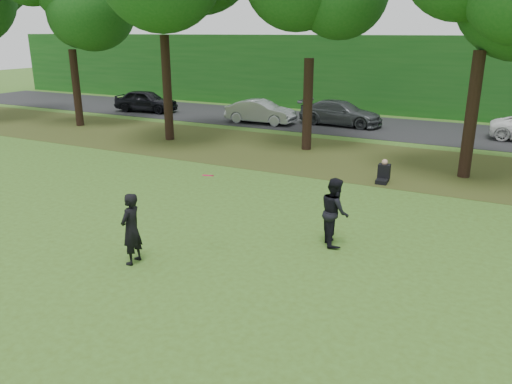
% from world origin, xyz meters
% --- Properties ---
extents(ground, '(120.00, 120.00, 0.00)m').
position_xyz_m(ground, '(0.00, 0.00, 0.00)').
color(ground, '#3D5A1C').
rests_on(ground, ground).
extents(leaf_litter, '(60.00, 7.00, 0.01)m').
position_xyz_m(leaf_litter, '(0.00, 13.00, 0.01)').
color(leaf_litter, '#473F19').
rests_on(leaf_litter, ground).
extents(street, '(70.00, 7.00, 0.02)m').
position_xyz_m(street, '(0.00, 21.00, 0.01)').
color(street, black).
rests_on(street, ground).
extents(far_hedge, '(70.00, 3.00, 5.00)m').
position_xyz_m(far_hedge, '(0.00, 27.00, 2.50)').
color(far_hedge, '#175117').
rests_on(far_hedge, ground).
extents(player_left, '(0.47, 0.67, 1.73)m').
position_xyz_m(player_left, '(-2.23, 0.87, 0.86)').
color(player_left, black).
rests_on(player_left, ground).
extents(player_right, '(1.02, 1.08, 1.77)m').
position_xyz_m(player_right, '(1.63, 4.10, 0.88)').
color(player_right, black).
rests_on(player_right, ground).
extents(parked_cars, '(35.06, 3.52, 1.46)m').
position_xyz_m(parked_cars, '(-1.71, 20.14, 0.71)').
color(parked_cars, black).
rests_on(parked_cars, street).
extents(frisbee, '(0.29, 0.28, 0.12)m').
position_xyz_m(frisbee, '(-0.80, 2.00, 2.06)').
color(frisbee, '#DE1248').
rests_on(frisbee, ground).
extents(seated_person, '(0.45, 0.75, 0.83)m').
position_xyz_m(seated_person, '(1.45, 10.26, 0.31)').
color(seated_person, black).
rests_on(seated_person, ground).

